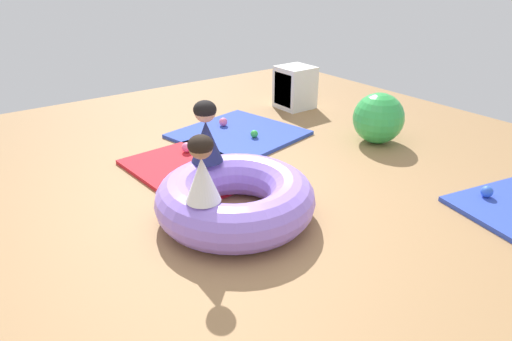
% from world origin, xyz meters
% --- Properties ---
extents(ground_plane, '(8.00, 8.00, 0.00)m').
position_xyz_m(ground_plane, '(0.00, 0.00, 0.00)').
color(ground_plane, '#9E7549').
extents(gym_mat_center_rear, '(1.46, 1.48, 0.04)m').
position_xyz_m(gym_mat_center_rear, '(-1.47, 1.00, 0.02)').
color(gym_mat_center_rear, '#2D47B7').
rests_on(gym_mat_center_rear, ground).
extents(gym_mat_near_right, '(1.35, 1.01, 0.04)m').
position_xyz_m(gym_mat_near_right, '(-0.94, 0.07, 0.02)').
color(gym_mat_near_right, red).
rests_on(gym_mat_near_right, ground).
extents(inflatable_cushion, '(1.25, 1.25, 0.36)m').
position_xyz_m(inflatable_cushion, '(0.04, -0.06, 0.18)').
color(inflatable_cushion, '#9975EA').
rests_on(inflatable_cushion, ground).
extents(child_in_navy, '(0.29, 0.29, 0.51)m').
position_xyz_m(child_in_navy, '(-0.37, -0.06, 0.61)').
color(child_in_navy, navy).
rests_on(child_in_navy, inflatable_cushion).
extents(child_in_white, '(0.28, 0.28, 0.48)m').
position_xyz_m(child_in_white, '(0.20, -0.43, 0.59)').
color(child_in_white, white).
rests_on(child_in_white, inflatable_cushion).
extents(play_ball_pink, '(0.10, 0.10, 0.10)m').
position_xyz_m(play_ball_pink, '(-1.77, 0.99, 0.09)').
color(play_ball_pink, pink).
rests_on(play_ball_pink, gym_mat_center_rear).
extents(play_ball_blue, '(0.10, 0.10, 0.10)m').
position_xyz_m(play_ball_blue, '(1.06, 1.81, 0.09)').
color(play_ball_blue, blue).
rests_on(play_ball_blue, gym_mat_far_left).
extents(play_ball_teal, '(0.08, 0.08, 0.08)m').
position_xyz_m(play_ball_teal, '(-0.73, -0.05, 0.08)').
color(play_ball_teal, teal).
rests_on(play_ball_teal, gym_mat_near_right).
extents(play_ball_green, '(0.09, 0.09, 0.09)m').
position_xyz_m(play_ball_green, '(-1.24, 1.06, 0.08)').
color(play_ball_green, green).
rests_on(play_ball_green, gym_mat_center_rear).
extents(play_ball_orange, '(0.10, 0.10, 0.10)m').
position_xyz_m(play_ball_orange, '(-0.48, 0.44, 0.09)').
color(play_ball_orange, orange).
rests_on(play_ball_orange, gym_mat_near_right).
extents(play_ball_pink_second, '(0.11, 0.11, 0.11)m').
position_xyz_m(play_ball_pink_second, '(-1.31, 0.24, 0.09)').
color(play_ball_pink_second, pink).
rests_on(play_ball_pink_second, gym_mat_near_right).
extents(exercise_ball_large, '(0.56, 0.56, 0.56)m').
position_xyz_m(exercise_ball_large, '(-0.40, 2.13, 0.28)').
color(exercise_ball_large, green).
rests_on(exercise_ball_large, ground).
extents(storage_cube, '(0.44, 0.44, 0.56)m').
position_xyz_m(storage_cube, '(-1.93, 2.23, 0.28)').
color(storage_cube, silver).
rests_on(storage_cube, ground).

